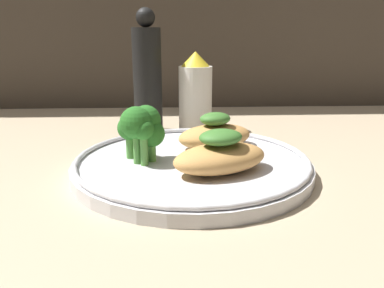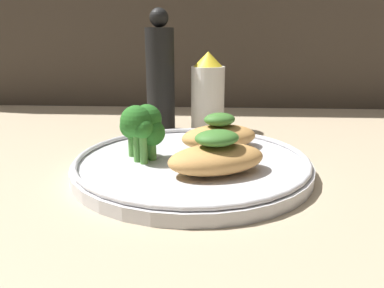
% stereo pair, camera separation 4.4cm
% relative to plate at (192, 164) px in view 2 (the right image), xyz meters
% --- Properties ---
extents(ground_plane, '(1.80, 1.80, 0.01)m').
position_rel_plate_xyz_m(ground_plane, '(0.00, 0.00, -0.01)').
color(ground_plane, tan).
extents(plate, '(0.28, 0.28, 0.02)m').
position_rel_plate_xyz_m(plate, '(0.00, 0.00, 0.00)').
color(plate, silver).
rests_on(plate, ground_plane).
extents(grilled_meat_front, '(0.12, 0.10, 0.05)m').
position_rel_plate_xyz_m(grilled_meat_front, '(0.03, -0.04, 0.02)').
color(grilled_meat_front, tan).
rests_on(grilled_meat_front, plate).
extents(grilled_meat_middle, '(0.12, 0.10, 0.05)m').
position_rel_plate_xyz_m(grilled_meat_middle, '(0.03, 0.05, 0.02)').
color(grilled_meat_middle, tan).
rests_on(grilled_meat_middle, plate).
extents(broccoli_bunch, '(0.06, 0.05, 0.07)m').
position_rel_plate_xyz_m(broccoli_bunch, '(-0.06, -0.00, 0.04)').
color(broccoli_bunch, '#569942').
rests_on(broccoli_bunch, plate).
extents(sauce_bottle, '(0.05, 0.05, 0.13)m').
position_rel_plate_xyz_m(sauce_bottle, '(0.01, 0.20, 0.05)').
color(sauce_bottle, white).
rests_on(sauce_bottle, ground_plane).
extents(pepper_grinder, '(0.05, 0.05, 0.20)m').
position_rel_plate_xyz_m(pepper_grinder, '(-0.06, 0.20, 0.08)').
color(pepper_grinder, black).
rests_on(pepper_grinder, ground_plane).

